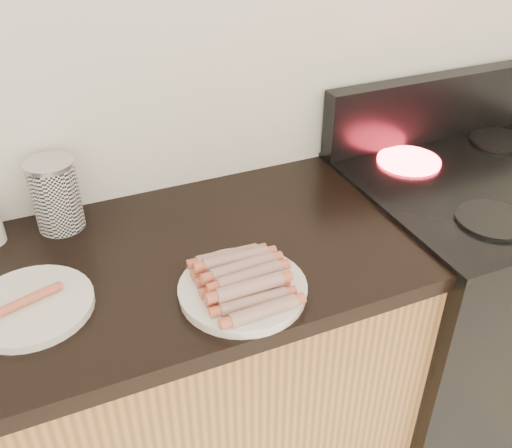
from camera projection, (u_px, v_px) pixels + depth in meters
name	position (u px, v px, depth m)	size (l,w,h in m)	color
wall_back	(180.00, 35.00, 1.35)	(4.00, 0.04, 2.60)	silver
stove	(463.00, 301.00, 1.83)	(0.76, 0.65, 0.91)	black
stove_panel	(437.00, 107.00, 1.74)	(0.76, 0.06, 0.20)	black
burner_near_left	(493.00, 220.00, 1.38)	(0.18, 0.18, 0.01)	black
burner_far_left	(409.00, 161.00, 1.64)	(0.18, 0.18, 0.01)	#FF1E2D
burner_far_right	(500.00, 140.00, 1.76)	(0.18, 0.18, 0.01)	black
main_plate	(243.00, 291.00, 1.17)	(0.26, 0.26, 0.02)	silver
side_plate	(31.00, 306.00, 1.14)	(0.25, 0.25, 0.02)	white
hotdog_pile	(243.00, 279.00, 1.16)	(0.14, 0.22, 0.05)	#95383E
plain_sausages	(29.00, 299.00, 1.13)	(0.12, 0.05, 0.02)	#C5783D
canister	(56.00, 195.00, 1.34)	(0.11, 0.11, 0.18)	white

